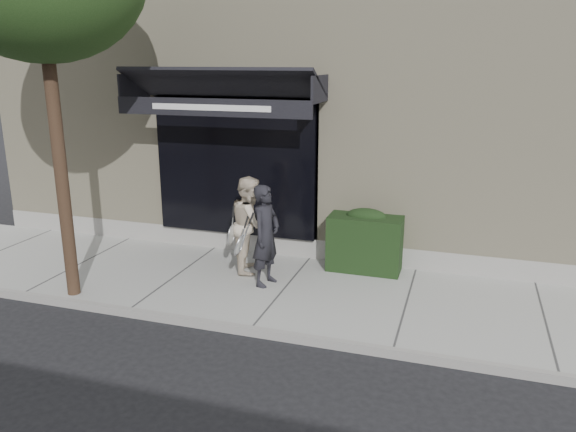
% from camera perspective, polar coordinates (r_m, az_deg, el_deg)
% --- Properties ---
extents(ground, '(80.00, 80.00, 0.00)m').
position_cam_1_polar(ground, '(9.51, -0.26, -7.90)').
color(ground, black).
rests_on(ground, ground).
extents(sidewalk, '(20.00, 3.00, 0.12)m').
position_cam_1_polar(sidewalk, '(9.48, -0.26, -7.57)').
color(sidewalk, '#999A95').
rests_on(sidewalk, ground).
extents(curb, '(20.00, 0.10, 0.14)m').
position_cam_1_polar(curb, '(8.16, -3.72, -11.57)').
color(curb, gray).
rests_on(curb, ground).
extents(building_facade, '(14.30, 8.04, 5.64)m').
position_cam_1_polar(building_facade, '(13.56, 6.35, 11.05)').
color(building_facade, '#C2B794').
rests_on(building_facade, ground).
extents(hedge, '(1.30, 0.70, 1.14)m').
position_cam_1_polar(hedge, '(10.16, 7.86, -2.50)').
color(hedge, black).
rests_on(hedge, sidewalk).
extents(pedestrian_front, '(0.69, 0.87, 1.71)m').
position_cam_1_polar(pedestrian_front, '(9.31, -2.29, -2.00)').
color(pedestrian_front, black).
rests_on(pedestrian_front, sidewalk).
extents(pedestrian_back, '(0.88, 0.99, 1.72)m').
position_cam_1_polar(pedestrian_back, '(9.96, -3.86, -0.84)').
color(pedestrian_back, beige).
rests_on(pedestrian_back, sidewalk).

